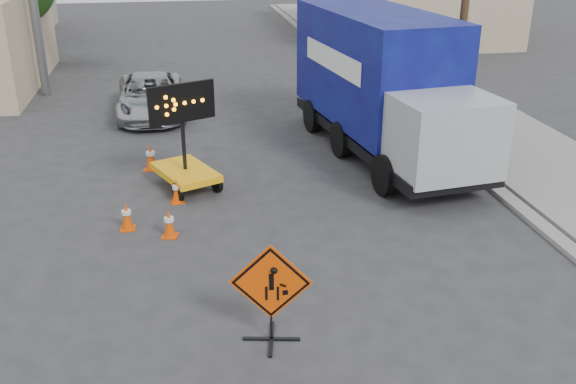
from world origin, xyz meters
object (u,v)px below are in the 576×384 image
object	(u,v)px
box_truck	(383,92)
pickup_truck	(151,95)
arrow_board	(185,165)
construction_sign	(271,292)

from	to	relation	value
box_truck	pickup_truck	bearing A→B (deg)	134.73
box_truck	arrow_board	bearing A→B (deg)	-170.60
construction_sign	box_truck	world-z (taller)	box_truck
arrow_board	box_truck	size ratio (longest dim) A/B	0.32
box_truck	construction_sign	bearing A→B (deg)	-125.41
construction_sign	arrow_board	bearing A→B (deg)	111.04
arrow_board	pickup_truck	world-z (taller)	arrow_board
pickup_truck	construction_sign	bearing A→B (deg)	-82.08
pickup_truck	box_truck	xyz separation A→B (m)	(7.13, -5.57, 1.20)
construction_sign	arrow_board	xyz separation A→B (m)	(-1.25, 7.23, -0.34)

